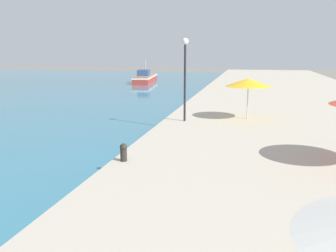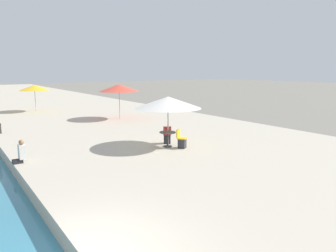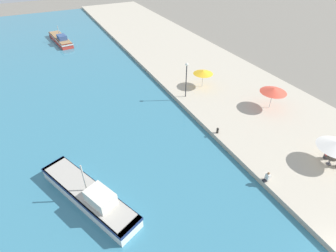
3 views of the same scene
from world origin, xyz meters
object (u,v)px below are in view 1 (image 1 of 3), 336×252
Objects in this scene: fishing_boat_mid at (145,78)px; lamppost at (185,65)px; mooring_bollard at (124,152)px; cafe_umbrella_striped at (248,82)px.

lamppost is at bearing -77.39° from fishing_boat_mid.
cafe_umbrella_striped is at bearing 66.32° from mooring_bollard.
fishing_boat_mid is at bearing 109.81° from lamppost.
mooring_bollard is (10.24, -38.74, 0.22)m from fishing_boat_mid.
mooring_bollard is 0.14× the size of lamppost.
mooring_bollard is at bearing -113.68° from cafe_umbrella_striped.
fishing_boat_mid reaches higher than cafe_umbrella_striped.
mooring_bollard is at bearing -82.39° from fishing_boat_mid.
lamppost reaches higher than cafe_umbrella_striped.
cafe_umbrella_striped is (14.44, -29.18, 1.99)m from fishing_boat_mid.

